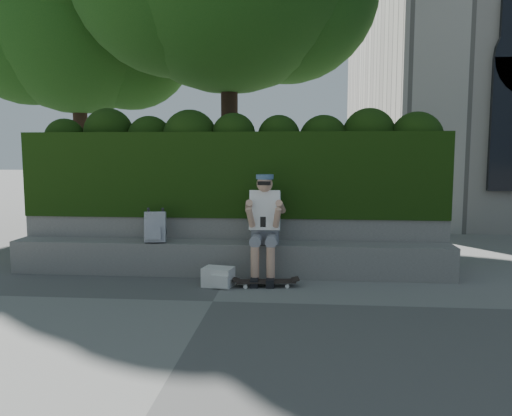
# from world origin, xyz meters

# --- Properties ---
(ground) EXTENTS (80.00, 80.00, 0.00)m
(ground) POSITION_xyz_m (0.00, 0.00, 0.00)
(ground) COLOR slate
(ground) RESTS_ON ground
(bench_ledge) EXTENTS (6.00, 0.45, 0.45)m
(bench_ledge) POSITION_xyz_m (0.00, 1.25, 0.23)
(bench_ledge) COLOR gray
(bench_ledge) RESTS_ON ground
(planter_wall) EXTENTS (6.00, 0.50, 0.75)m
(planter_wall) POSITION_xyz_m (0.00, 1.73, 0.38)
(planter_wall) COLOR gray
(planter_wall) RESTS_ON ground
(hedge) EXTENTS (6.00, 1.00, 1.20)m
(hedge) POSITION_xyz_m (0.00, 1.95, 1.35)
(hedge) COLOR black
(hedge) RESTS_ON planter_wall
(tree_right) EXTENTS (4.40, 4.40, 6.97)m
(tree_right) POSITION_xyz_m (-4.21, 6.10, 4.76)
(tree_right) COLOR black
(tree_right) RESTS_ON ground
(person) EXTENTS (0.40, 0.76, 1.38)m
(person) POSITION_xyz_m (0.51, 1.07, 0.75)
(person) COLOR gray
(person) RESTS_ON ground
(skateboard) EXTENTS (0.75, 0.28, 0.08)m
(skateboard) POSITION_xyz_m (0.55, 0.66, 0.06)
(skateboard) COLOR black
(skateboard) RESTS_ON ground
(backpack_plaid) EXTENTS (0.30, 0.20, 0.41)m
(backpack_plaid) POSITION_xyz_m (-0.98, 1.15, 0.66)
(backpack_plaid) COLOR silver
(backpack_plaid) RESTS_ON bench_ledge
(backpack_ground) EXTENTS (0.41, 0.33, 0.24)m
(backpack_ground) POSITION_xyz_m (-0.04, 0.65, 0.12)
(backpack_ground) COLOR white
(backpack_ground) RESTS_ON ground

